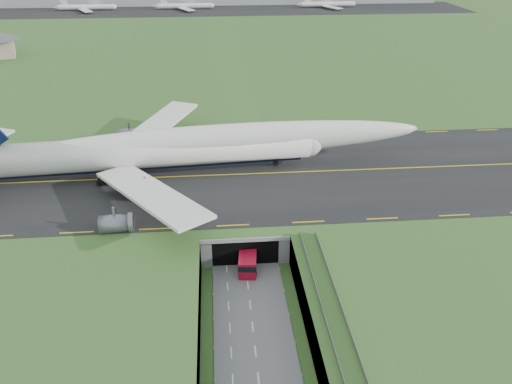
{
  "coord_description": "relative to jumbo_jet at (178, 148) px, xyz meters",
  "views": [
    {
      "loc": [
        -4.4,
        -65.44,
        54.9
      ],
      "look_at": [
        2.92,
        20.0,
        8.58
      ],
      "focal_mm": 35.0,
      "sensor_mm": 36.0,
      "label": 1
    }
  ],
  "objects": [
    {
      "name": "taxiway",
      "position": [
        12.73,
        -2.13,
        -5.84
      ],
      "size": [
        800.0,
        44.0,
        0.18
      ],
      "primitive_type": "cube",
      "color": "black",
      "rests_on": "airfield_deck"
    },
    {
      "name": "airfield_deck",
      "position": [
        12.73,
        -35.13,
        -8.93
      ],
      "size": [
        800.0,
        800.0,
        6.0
      ],
      "primitive_type": "cube",
      "color": "gray",
      "rests_on": "ground"
    },
    {
      "name": "shuttle_tram",
      "position": [
        13.12,
        -27.69,
        -10.08
      ],
      "size": [
        3.99,
        8.62,
        3.38
      ],
      "rotation": [
        0.0,
        0.0,
        -0.1
      ],
      "color": "#AA0B22",
      "rests_on": "ground"
    },
    {
      "name": "jumbo_jet",
      "position": [
        0.0,
        0.0,
        0.0
      ],
      "size": [
        106.58,
        66.15,
        21.94
      ],
      "rotation": [
        0.0,
        0.0,
        0.07
      ],
      "color": "white",
      "rests_on": "ground"
    },
    {
      "name": "ground",
      "position": [
        12.73,
        -35.13,
        -11.93
      ],
      "size": [
        900.0,
        900.0,
        0.0
      ],
      "primitive_type": "plane",
      "color": "#375C24",
      "rests_on": "ground"
    },
    {
      "name": "tunnel_portal",
      "position": [
        12.73,
        -18.41,
        -8.59
      ],
      "size": [
        17.0,
        22.3,
        6.0
      ],
      "color": "gray",
      "rests_on": "ground"
    },
    {
      "name": "guideway",
      "position": [
        23.73,
        -54.24,
        -6.61
      ],
      "size": [
        3.0,
        53.0,
        7.05
      ],
      "color": "#A8A8A3",
      "rests_on": "ground"
    },
    {
      "name": "trench_road",
      "position": [
        12.73,
        -42.63,
        -11.83
      ],
      "size": [
        12.0,
        75.0,
        0.2
      ],
      "primitive_type": "cube",
      "color": "slate",
      "rests_on": "ground"
    }
  ]
}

